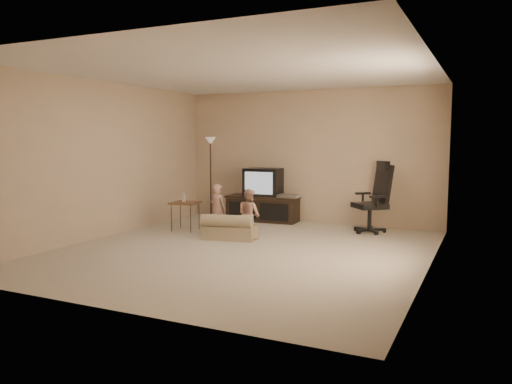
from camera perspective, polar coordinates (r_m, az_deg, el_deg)
floor at (r=7.15m, az=-1.42°, el=-6.70°), size 5.50×5.50×0.00m
room_shell at (r=6.97m, az=-1.45°, el=5.57°), size 5.50×5.50×5.50m
tv_stand at (r=9.64m, az=0.84°, el=-0.82°), size 1.46×0.60×1.02m
office_chair at (r=8.68m, az=13.32°, el=-1.68°), size 0.79×0.79×1.21m
side_table at (r=8.72m, az=-8.11°, el=-1.25°), size 0.51×0.51×0.67m
floor_lamp at (r=10.19m, az=-5.22°, el=3.79°), size 0.25×0.25×1.62m
child_sofa at (r=7.92m, az=-3.11°, el=-4.24°), size 0.90×0.62×0.41m
toddler_left at (r=8.16m, az=-4.40°, el=-2.07°), size 0.35×0.29×0.85m
toddler_right at (r=7.88m, az=-0.80°, el=-2.54°), size 0.44×0.36×0.80m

